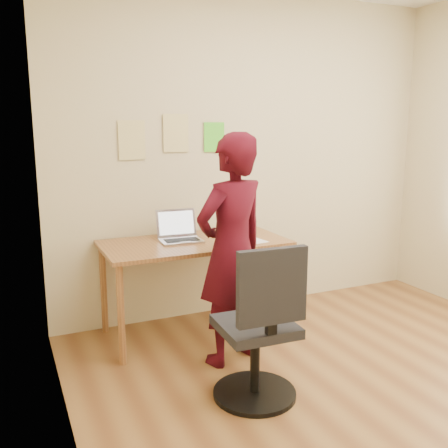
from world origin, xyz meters
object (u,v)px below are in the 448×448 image
laptop (179,234)px  phone (231,242)px  office_chair (260,335)px  desk (194,252)px  person (232,251)px

laptop → phone: (0.32, -0.25, -0.05)m
office_chair → phone: bearing=77.9°
laptop → phone: size_ratio=2.70×
desk → person: 0.56m
laptop → desk: bearing=-37.6°
phone → laptop: bearing=112.1°
person → office_chair: bearing=65.1°
desk → person: (0.06, -0.54, 0.13)m
laptop → office_chair: 1.23m
desk → phone: (0.23, -0.17, 0.09)m
phone → person: 0.41m
desk → laptop: (-0.09, 0.08, 0.14)m
phone → office_chair: (-0.24, -0.92, -0.33)m
desk → office_chair: office_chair is taller
desk → person: person is taller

